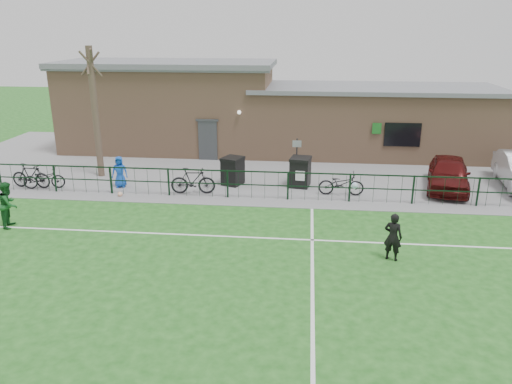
# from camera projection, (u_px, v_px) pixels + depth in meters

# --- Properties ---
(ground) EXTENTS (90.00, 90.00, 0.00)m
(ground) POSITION_uv_depth(u_px,v_px,m) (236.00, 298.00, 13.13)
(ground) COLOR #1A5218
(ground) RESTS_ON ground
(paving_strip) EXTENTS (34.00, 13.00, 0.02)m
(paving_strip) POSITION_uv_depth(u_px,v_px,m) (273.00, 164.00, 25.86)
(paving_strip) COLOR slate
(paving_strip) RESTS_ON ground
(pitch_line_touch) EXTENTS (28.00, 0.10, 0.01)m
(pitch_line_touch) POSITION_uv_depth(u_px,v_px,m) (263.00, 200.00, 20.49)
(pitch_line_touch) COLOR white
(pitch_line_touch) RESTS_ON ground
(pitch_line_mid) EXTENTS (28.00, 0.10, 0.01)m
(pitch_line_mid) POSITION_uv_depth(u_px,v_px,m) (253.00, 237.00, 16.90)
(pitch_line_mid) COLOR white
(pitch_line_mid) RESTS_ON ground
(pitch_line_perp) EXTENTS (0.10, 16.00, 0.01)m
(pitch_line_perp) POSITION_uv_depth(u_px,v_px,m) (313.00, 303.00, 12.93)
(pitch_line_perp) COLOR white
(pitch_line_perp) RESTS_ON ground
(perimeter_fence) EXTENTS (28.00, 0.10, 1.20)m
(perimeter_fence) POSITION_uv_depth(u_px,v_px,m) (264.00, 185.00, 20.49)
(perimeter_fence) COLOR black
(perimeter_fence) RESTS_ON ground
(bare_tree) EXTENTS (0.30, 0.30, 6.00)m
(bare_tree) POSITION_uv_depth(u_px,v_px,m) (95.00, 113.00, 22.88)
(bare_tree) COLOR #47372B
(bare_tree) RESTS_ON ground
(wheelie_bin_left) EXTENTS (1.04, 1.10, 1.17)m
(wheelie_bin_left) POSITION_uv_depth(u_px,v_px,m) (233.00, 172.00, 22.35)
(wheelie_bin_left) COLOR black
(wheelie_bin_left) RESTS_ON paving_strip
(wheelie_bin_right) EXTENTS (0.96, 1.05, 1.23)m
(wheelie_bin_right) POSITION_uv_depth(u_px,v_px,m) (300.00, 173.00, 22.07)
(wheelie_bin_right) COLOR black
(wheelie_bin_right) RESTS_ON paving_strip
(sign_post) EXTENTS (0.07, 0.07, 2.00)m
(sign_post) POSITION_uv_depth(u_px,v_px,m) (297.00, 160.00, 22.68)
(sign_post) COLOR black
(sign_post) RESTS_ON paving_strip
(car_maroon) EXTENTS (2.59, 4.46, 1.43)m
(car_maroon) POSITION_uv_depth(u_px,v_px,m) (448.00, 173.00, 21.65)
(car_maroon) COLOR #470C0C
(car_maroon) RESTS_ON paving_strip
(bicycle_b) EXTENTS (1.86, 0.67, 1.10)m
(bicycle_b) POSITION_uv_depth(u_px,v_px,m) (31.00, 176.00, 21.89)
(bicycle_b) COLOR black
(bicycle_b) RESTS_ON paving_strip
(bicycle_c) EXTENTS (1.86, 0.99, 0.93)m
(bicycle_c) POSITION_uv_depth(u_px,v_px,m) (44.00, 178.00, 21.83)
(bicycle_c) COLOR black
(bicycle_c) RESTS_ON paving_strip
(bicycle_d) EXTENTS (1.93, 0.72, 1.13)m
(bicycle_d) POSITION_uv_depth(u_px,v_px,m) (193.00, 181.00, 21.11)
(bicycle_d) COLOR black
(bicycle_d) RESTS_ON paving_strip
(bicycle_e) EXTENTS (1.90, 0.67, 0.99)m
(bicycle_e) POSITION_uv_depth(u_px,v_px,m) (341.00, 184.00, 20.95)
(bicycle_e) COLOR black
(bicycle_e) RESTS_ON paving_strip
(spectator_child) EXTENTS (0.76, 0.57, 1.39)m
(spectator_child) POSITION_uv_depth(u_px,v_px,m) (120.00, 172.00, 21.94)
(spectator_child) COLOR blue
(spectator_child) RESTS_ON paving_strip
(goalkeeper_kick) EXTENTS (1.41, 2.97, 1.64)m
(goalkeeper_kick) POSITION_uv_depth(u_px,v_px,m) (391.00, 235.00, 15.18)
(goalkeeper_kick) COLOR black
(goalkeeper_kick) RESTS_ON ground
(outfield_player) EXTENTS (0.78, 0.92, 1.65)m
(outfield_player) POSITION_uv_depth(u_px,v_px,m) (9.00, 204.00, 17.64)
(outfield_player) COLOR #175120
(outfield_player) RESTS_ON ground
(ball_ground) EXTENTS (0.21, 0.21, 0.21)m
(ball_ground) POSITION_uv_depth(u_px,v_px,m) (120.00, 194.00, 20.94)
(ball_ground) COLOR white
(ball_ground) RESTS_ON ground
(clubhouse) EXTENTS (24.25, 5.40, 4.96)m
(clubhouse) POSITION_uv_depth(u_px,v_px,m) (262.00, 112.00, 28.08)
(clubhouse) COLOR tan
(clubhouse) RESTS_ON ground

